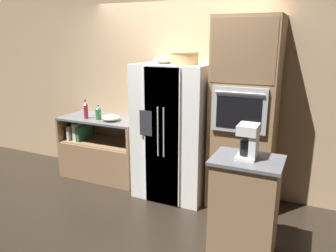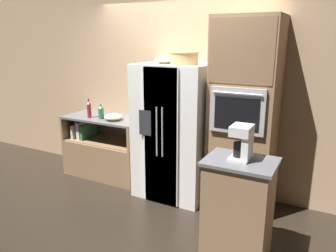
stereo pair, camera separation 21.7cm
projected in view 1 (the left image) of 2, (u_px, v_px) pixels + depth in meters
ground_plane at (166, 192)px, 4.44m from camera, size 20.00×20.00×0.00m
wall_back at (180, 85)px, 4.48m from camera, size 12.00×0.06×2.80m
counter_left at (103, 155)px, 4.91m from camera, size 1.24×0.60×0.91m
refrigerator at (174, 131)px, 4.23m from camera, size 0.92×0.77×1.72m
wall_oven at (244, 116)px, 3.86m from camera, size 0.73×0.65×2.27m
island_counter at (244, 207)px, 3.07m from camera, size 0.63×0.49×0.97m
wicker_basket at (184, 57)px, 3.87m from camera, size 0.35×0.35×0.15m
fruit_bowl at (165, 60)px, 4.06m from camera, size 0.29×0.29×0.07m
bottle_tall at (98, 113)px, 4.63m from camera, size 0.08×0.08×0.21m
bottle_short at (86, 110)px, 4.69m from camera, size 0.06×0.06×0.28m
mixing_bowl at (111, 118)px, 4.58m from camera, size 0.26×0.26×0.09m
coffee_maker at (250, 140)px, 2.91m from camera, size 0.18×0.22×0.31m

